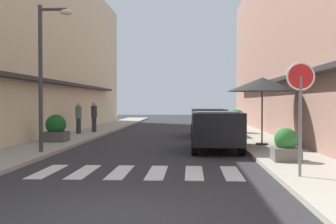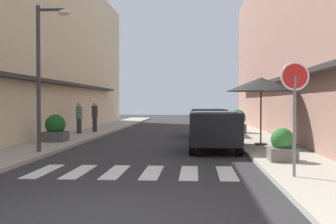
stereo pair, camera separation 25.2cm
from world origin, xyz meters
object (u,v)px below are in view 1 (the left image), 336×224
at_px(planter_far, 237,121).
at_px(pedestrian_walking_far, 79,117).
at_px(planter_corner, 286,146).
at_px(planter_midblock, 56,129).
at_px(parked_car_mid, 208,119).
at_px(parked_car_near, 216,126).
at_px(round_street_sign, 300,89).
at_px(cafe_umbrella, 262,85).
at_px(street_lamp, 46,62).
at_px(pedestrian_walking_near, 94,116).

height_order(planter_far, pedestrian_walking_far, pedestrian_walking_far).
bearing_deg(planter_corner, planter_midblock, 147.17).
bearing_deg(parked_car_mid, parked_car_near, -90.00).
xyz_separation_m(round_street_sign, cafe_umbrella, (0.35, 7.14, 0.40)).
xyz_separation_m(parked_car_near, street_lamp, (-5.82, -1.57, 2.27)).
distance_m(planter_midblock, pedestrian_walking_far, 4.55).
height_order(cafe_umbrella, planter_far, cafe_umbrella).
bearing_deg(pedestrian_walking_near, parked_car_mid, -81.40).
height_order(round_street_sign, street_lamp, street_lamp).
xyz_separation_m(cafe_umbrella, planter_midblock, (-8.62, 0.90, -1.85)).
bearing_deg(planter_midblock, planter_far, 34.71).
height_order(round_street_sign, planter_midblock, round_street_sign).
distance_m(parked_car_mid, planter_midblock, 8.12).
height_order(cafe_umbrella, pedestrian_walking_far, cafe_umbrella).
distance_m(planter_corner, planter_far, 11.29).
relative_size(cafe_umbrella, pedestrian_walking_far, 1.63).
xyz_separation_m(parked_car_near, planter_midblock, (-6.72, 2.15, -0.26)).
bearing_deg(cafe_umbrella, planter_midblock, 174.07).
bearing_deg(parked_car_near, pedestrian_walking_far, 136.21).
bearing_deg(parked_car_near, street_lamp, -164.95).
bearing_deg(pedestrian_walking_far, parked_car_near, 163.82).
bearing_deg(parked_car_near, pedestrian_walking_near, 128.86).
bearing_deg(pedestrian_walking_far, planter_midblock, 120.63).
xyz_separation_m(parked_car_near, round_street_sign, (1.55, -5.88, 1.19)).
distance_m(parked_car_near, round_street_sign, 6.20).
bearing_deg(cafe_umbrella, pedestrian_walking_near, 141.09).
xyz_separation_m(planter_far, pedestrian_walking_near, (-8.05, 0.04, 0.27)).
bearing_deg(pedestrian_walking_far, pedestrian_walking_near, -85.03).
bearing_deg(planter_corner, parked_car_near, 118.27).
bearing_deg(planter_midblock, pedestrian_walking_far, 93.02).
relative_size(planter_midblock, planter_far, 0.90).
bearing_deg(street_lamp, planter_corner, -13.20).
bearing_deg(planter_far, parked_car_near, -101.61).
bearing_deg(planter_far, street_lamp, -128.12).
relative_size(cafe_umbrella, planter_far, 2.13).
xyz_separation_m(planter_midblock, pedestrian_walking_far, (-0.24, 4.53, 0.36)).
bearing_deg(cafe_umbrella, parked_car_near, -146.64).
height_order(parked_car_mid, street_lamp, street_lamp).
height_order(parked_car_mid, planter_midblock, parked_car_mid).
bearing_deg(parked_car_near, cafe_umbrella, 33.36).
bearing_deg(planter_midblock, pedestrian_walking_near, 87.03).
bearing_deg(pedestrian_walking_near, pedestrian_walking_far, 177.13).
bearing_deg(planter_midblock, cafe_umbrella, -5.93).
bearing_deg(planter_corner, street_lamp, 166.80).
relative_size(planter_corner, pedestrian_walking_near, 0.55).
bearing_deg(street_lamp, round_street_sign, -30.36).
distance_m(parked_car_near, cafe_umbrella, 2.77).
relative_size(cafe_umbrella, planter_midblock, 2.37).
xyz_separation_m(planter_midblock, planter_far, (8.35, 5.78, 0.09)).
height_order(street_lamp, pedestrian_walking_far, street_lamp).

